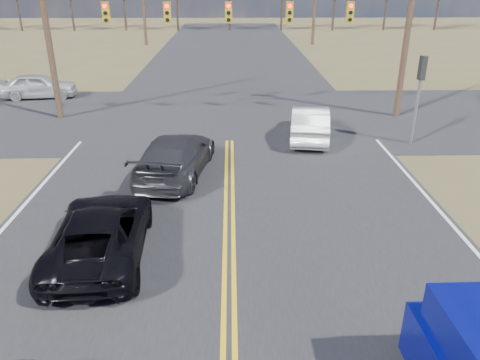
{
  "coord_description": "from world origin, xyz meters",
  "views": [
    {
      "loc": [
        0.08,
        -6.33,
        7.04
      ],
      "look_at": [
        0.33,
        6.2,
        1.5
      ],
      "focal_mm": 35.0,
      "sensor_mm": 36.0,
      "label": 1
    }
  ],
  "objects_px": {
    "black_suv": "(101,232)",
    "cross_car_west": "(39,86)",
    "white_car_queue": "(310,122)",
    "dgrey_car_queue": "(175,156)"
  },
  "relations": [
    {
      "from": "dgrey_car_queue",
      "to": "cross_car_west",
      "type": "height_order",
      "value": "dgrey_car_queue"
    },
    {
      "from": "black_suv",
      "to": "white_car_queue",
      "type": "height_order",
      "value": "white_car_queue"
    },
    {
      "from": "cross_car_west",
      "to": "black_suv",
      "type": "bearing_deg",
      "value": -163.25
    },
    {
      "from": "dgrey_car_queue",
      "to": "cross_car_west",
      "type": "xyz_separation_m",
      "value": [
        -9.69,
        12.32,
        -0.03
      ]
    },
    {
      "from": "cross_car_west",
      "to": "dgrey_car_queue",
      "type": "bearing_deg",
      "value": -149.94
    },
    {
      "from": "black_suv",
      "to": "dgrey_car_queue",
      "type": "xyz_separation_m",
      "value": [
        1.41,
        5.53,
        0.07
      ]
    },
    {
      "from": "white_car_queue",
      "to": "cross_car_west",
      "type": "relative_size",
      "value": 1.06
    },
    {
      "from": "black_suv",
      "to": "cross_car_west",
      "type": "xyz_separation_m",
      "value": [
        -8.28,
        17.86,
        0.05
      ]
    },
    {
      "from": "white_car_queue",
      "to": "dgrey_car_queue",
      "type": "bearing_deg",
      "value": 44.99
    },
    {
      "from": "white_car_queue",
      "to": "cross_car_west",
      "type": "xyz_separation_m",
      "value": [
        -15.42,
        8.13,
        -0.02
      ]
    }
  ]
}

